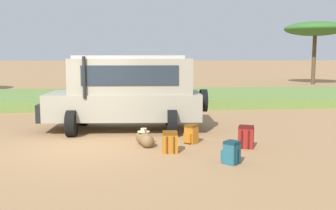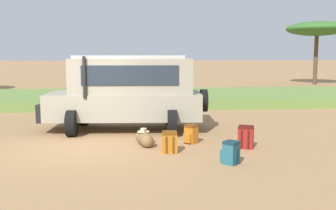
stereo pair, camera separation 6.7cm
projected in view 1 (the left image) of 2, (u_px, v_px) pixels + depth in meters
name	position (u px, v px, depth m)	size (l,w,h in m)	color
ground_plane	(81.00, 148.00, 10.45)	(320.00, 320.00, 0.00)	#9E754C
grass_bank	(105.00, 98.00, 20.47)	(120.00, 7.00, 0.44)	olive
safari_vehicle	(127.00, 91.00, 12.75)	(5.42, 2.95, 2.44)	gray
backpack_beside_front_wheel	(231.00, 153.00, 8.89)	(0.45, 0.45, 0.53)	#235B6B
backpack_cluster_center	(246.00, 137.00, 10.38)	(0.46, 0.45, 0.61)	maroon
backpack_near_rear_wheel	(191.00, 134.00, 10.95)	(0.44, 0.43, 0.53)	#B26619
backpack_outermost	(170.00, 142.00, 9.93)	(0.40, 0.43, 0.54)	#B26619
duffel_bag_low_black_case	(145.00, 139.00, 10.71)	(0.48, 0.92, 0.46)	brown
acacia_tree_centre_back	(315.00, 29.00, 32.31)	(4.93, 5.35, 5.17)	brown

